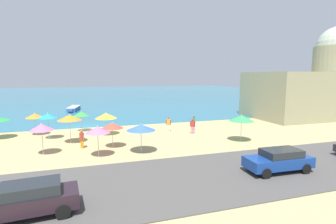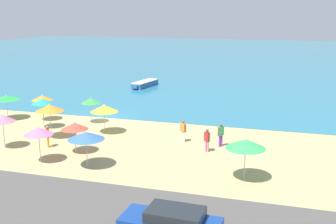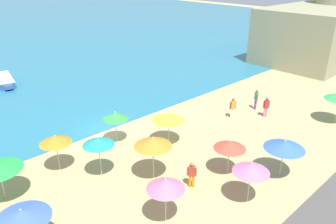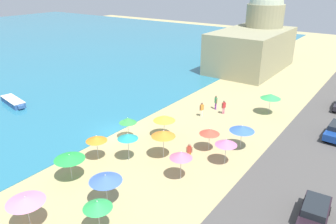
{
  "view_description": "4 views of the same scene",
  "coord_description": "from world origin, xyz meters",
  "px_view_note": "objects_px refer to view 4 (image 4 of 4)",
  "views": [
    {
      "loc": [
        0.19,
        -32.03,
        6.23
      ],
      "look_at": [
        9.81,
        -1.93,
        1.75
      ],
      "focal_mm": 28.0,
      "sensor_mm": 36.0,
      "label": 1
    },
    {
      "loc": [
        16.37,
        -34.4,
        9.65
      ],
      "look_at": [
        6.02,
        0.51,
        0.83
      ],
      "focal_mm": 45.0,
      "sensor_mm": 36.0,
      "label": 2
    },
    {
      "loc": [
        -11.37,
        -19.09,
        11.29
      ],
      "look_at": [
        3.79,
        -2.87,
        1.34
      ],
      "focal_mm": 35.0,
      "sensor_mm": 36.0,
      "label": 3
    },
    {
      "loc": [
        -21.66,
        -22.1,
        14.99
      ],
      "look_at": [
        6.0,
        -2.34,
        0.86
      ],
      "focal_mm": 35.0,
      "sensor_mm": 36.0,
      "label": 4
    }
  ],
  "objects_px": {
    "beach_umbrella_3": "(164,118)",
    "beach_umbrella_4": "(163,133)",
    "beach_umbrella_7": "(242,128)",
    "beach_umbrella_10": "(210,131)",
    "beach_umbrella_6": "(271,96)",
    "beach_umbrella_8": "(128,120)",
    "skiff_nearshore": "(13,102)",
    "bather_2": "(216,102)",
    "bather_3": "(202,109)",
    "beach_umbrella_14": "(226,142)",
    "parked_car_3": "(314,214)",
    "beach_umbrella_12": "(97,205)",
    "beach_umbrella_11": "(181,155)",
    "bather_1": "(189,151)",
    "bather_4": "(224,106)",
    "beach_umbrella_5": "(128,136)",
    "harbor_fortress": "(256,41)",
    "beach_umbrella_9": "(25,200)",
    "beach_umbrella_0": "(105,178)",
    "beach_umbrella_2": "(96,138)",
    "beach_umbrella_1": "(69,157)"
  },
  "relations": [
    {
      "from": "beach_umbrella_8",
      "to": "beach_umbrella_10",
      "type": "relative_size",
      "value": 1.04
    },
    {
      "from": "beach_umbrella_10",
      "to": "bather_2",
      "type": "distance_m",
      "value": 10.36
    },
    {
      "from": "bather_1",
      "to": "beach_umbrella_14",
      "type": "bearing_deg",
      "value": -67.05
    },
    {
      "from": "bather_4",
      "to": "beach_umbrella_0",
      "type": "bearing_deg",
      "value": -177.96
    },
    {
      "from": "beach_umbrella_0",
      "to": "bather_3",
      "type": "xyz_separation_m",
      "value": [
        17.48,
        2.41,
        -1.14
      ]
    },
    {
      "from": "beach_umbrella_8",
      "to": "bather_1",
      "type": "height_order",
      "value": "beach_umbrella_8"
    },
    {
      "from": "beach_umbrella_2",
      "to": "skiff_nearshore",
      "type": "distance_m",
      "value": 18.82
    },
    {
      "from": "beach_umbrella_5",
      "to": "beach_umbrella_10",
      "type": "height_order",
      "value": "beach_umbrella_5"
    },
    {
      "from": "beach_umbrella_14",
      "to": "bather_3",
      "type": "distance_m",
      "value": 10.47
    },
    {
      "from": "beach_umbrella_7",
      "to": "beach_umbrella_14",
      "type": "height_order",
      "value": "beach_umbrella_14"
    },
    {
      "from": "bather_1",
      "to": "beach_umbrella_12",
      "type": "bearing_deg",
      "value": -179.43
    },
    {
      "from": "beach_umbrella_12",
      "to": "bather_1",
      "type": "bearing_deg",
      "value": 0.57
    },
    {
      "from": "beach_umbrella_5",
      "to": "beach_umbrella_12",
      "type": "height_order",
      "value": "beach_umbrella_5"
    },
    {
      "from": "beach_umbrella_1",
      "to": "bather_3",
      "type": "distance_m",
      "value": 17.14
    },
    {
      "from": "bather_1",
      "to": "beach_umbrella_0",
      "type": "bearing_deg",
      "value": 169.4
    },
    {
      "from": "beach_umbrella_1",
      "to": "bather_3",
      "type": "bearing_deg",
      "value": -6.84
    },
    {
      "from": "beach_umbrella_6",
      "to": "beach_umbrella_7",
      "type": "distance_m",
      "value": 9.76
    },
    {
      "from": "beach_umbrella_1",
      "to": "bather_2",
      "type": "height_order",
      "value": "beach_umbrella_1"
    },
    {
      "from": "beach_umbrella_14",
      "to": "parked_car_3",
      "type": "xyz_separation_m",
      "value": [
        -3.41,
        -8.02,
        -1.25
      ]
    },
    {
      "from": "beach_umbrella_8",
      "to": "skiff_nearshore",
      "type": "bearing_deg",
      "value": 94.66
    },
    {
      "from": "beach_umbrella_4",
      "to": "harbor_fortress",
      "type": "distance_m",
      "value": 35.43
    },
    {
      "from": "beach_umbrella_0",
      "to": "bather_4",
      "type": "relative_size",
      "value": 1.43
    },
    {
      "from": "beach_umbrella_8",
      "to": "bather_2",
      "type": "relative_size",
      "value": 1.33
    },
    {
      "from": "beach_umbrella_12",
      "to": "parked_car_3",
      "type": "relative_size",
      "value": 0.53
    },
    {
      "from": "harbor_fortress",
      "to": "beach_umbrella_11",
      "type": "bearing_deg",
      "value": -166.58
    },
    {
      "from": "beach_umbrella_10",
      "to": "bather_2",
      "type": "bearing_deg",
      "value": 24.41
    },
    {
      "from": "beach_umbrella_8",
      "to": "parked_car_3",
      "type": "relative_size",
      "value": 0.52
    },
    {
      "from": "beach_umbrella_7",
      "to": "beach_umbrella_10",
      "type": "xyz_separation_m",
      "value": [
        -2.03,
        2.25,
        -0.14
      ]
    },
    {
      "from": "beach_umbrella_12",
      "to": "bather_2",
      "type": "xyz_separation_m",
      "value": [
        22.68,
        3.81,
        -1.11
      ]
    },
    {
      "from": "bather_4",
      "to": "beach_umbrella_14",
      "type": "bearing_deg",
      "value": -152.77
    },
    {
      "from": "beach_umbrella_14",
      "to": "harbor_fortress",
      "type": "relative_size",
      "value": 0.14
    },
    {
      "from": "bather_2",
      "to": "bather_3",
      "type": "xyz_separation_m",
      "value": [
        -2.88,
        0.29,
        -0.03
      ]
    },
    {
      "from": "beach_umbrella_3",
      "to": "beach_umbrella_4",
      "type": "height_order",
      "value": "beach_umbrella_4"
    },
    {
      "from": "beach_umbrella_7",
      "to": "beach_umbrella_9",
      "type": "height_order",
      "value": "beach_umbrella_9"
    },
    {
      "from": "beach_umbrella_7",
      "to": "bather_3",
      "type": "bearing_deg",
      "value": 56.62
    },
    {
      "from": "beach_umbrella_1",
      "to": "bather_4",
      "type": "height_order",
      "value": "beach_umbrella_1"
    },
    {
      "from": "beach_umbrella_11",
      "to": "beach_umbrella_8",
      "type": "bearing_deg",
      "value": 70.62
    },
    {
      "from": "beach_umbrella_11",
      "to": "beach_umbrella_12",
      "type": "bearing_deg",
      "value": 173.24
    },
    {
      "from": "beach_umbrella_3",
      "to": "beach_umbrella_12",
      "type": "xyz_separation_m",
      "value": [
        -13.16,
        -4.57,
        0.06
      ]
    },
    {
      "from": "beach_umbrella_2",
      "to": "beach_umbrella_14",
      "type": "relative_size",
      "value": 0.97
    },
    {
      "from": "skiff_nearshore",
      "to": "parked_car_3",
      "type": "bearing_deg",
      "value": -91.08
    },
    {
      "from": "bather_1",
      "to": "bather_3",
      "type": "height_order",
      "value": "bather_3"
    },
    {
      "from": "beach_umbrella_8",
      "to": "beach_umbrella_10",
      "type": "xyz_separation_m",
      "value": [
        2.59,
        -7.63,
        -0.08
      ]
    },
    {
      "from": "beach_umbrella_8",
      "to": "parked_car_3",
      "type": "xyz_separation_m",
      "value": [
        -2.14,
        -17.94,
        -1.15
      ]
    },
    {
      "from": "bather_4",
      "to": "bather_2",
      "type": "bearing_deg",
      "value": 62.91
    },
    {
      "from": "beach_umbrella_4",
      "to": "beach_umbrella_11",
      "type": "bearing_deg",
      "value": -121.58
    },
    {
      "from": "beach_umbrella_6",
      "to": "beach_umbrella_9",
      "type": "bearing_deg",
      "value": 167.82
    },
    {
      "from": "beach_umbrella_12",
      "to": "beach_umbrella_7",
      "type": "bearing_deg",
      "value": -10.04
    },
    {
      "from": "beach_umbrella_2",
      "to": "beach_umbrella_5",
      "type": "distance_m",
      "value": 2.75
    },
    {
      "from": "beach_umbrella_6",
      "to": "bather_3",
      "type": "bearing_deg",
      "value": 130.88
    }
  ]
}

